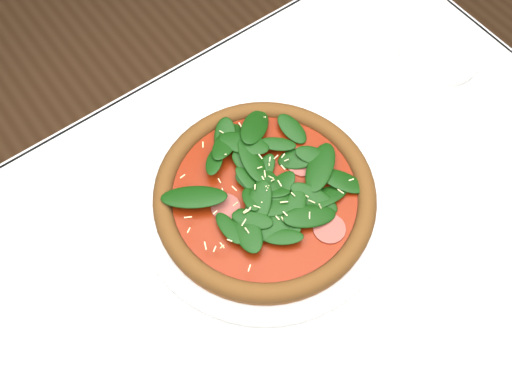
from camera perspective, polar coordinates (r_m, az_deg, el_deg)
ground at (r=1.57m, az=0.88°, el=-17.06°), size 6.00×6.00×0.00m
dining_table at (r=0.94m, az=1.43°, el=-9.80°), size 1.21×0.81×0.75m
plate at (r=0.88m, az=0.86°, el=-0.82°), size 0.39×0.39×0.02m
pizza at (r=0.86m, az=0.88°, el=-0.14°), size 0.36×0.36×0.04m
saucer_far at (r=1.10m, az=17.88°, el=13.06°), size 0.15×0.15×0.01m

